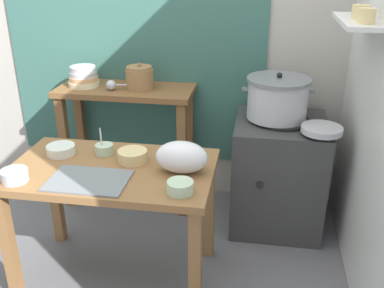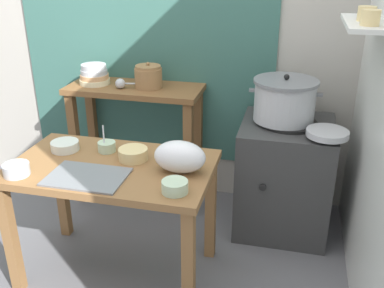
{
  "view_description": "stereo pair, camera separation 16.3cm",
  "coord_description": "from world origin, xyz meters",
  "px_view_note": "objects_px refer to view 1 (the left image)",
  "views": [
    {
      "loc": [
        0.78,
        -2.05,
        1.79
      ],
      "look_at": [
        0.42,
        0.12,
        0.82
      ],
      "focal_mm": 41.31,
      "sensor_mm": 36.0,
      "label": 1
    },
    {
      "loc": [
        0.94,
        -2.02,
        1.79
      ],
      "look_at": [
        0.42,
        0.12,
        0.82
      ],
      "focal_mm": 41.31,
      "sensor_mm": 36.0,
      "label": 2
    }
  ],
  "objects_px": {
    "prep_bowl_2": "(104,149)",
    "prep_bowl_3": "(61,149)",
    "prep_bowl_4": "(180,187)",
    "clay_pot": "(140,78)",
    "serving_tray": "(88,180)",
    "wide_pan": "(322,129)",
    "stove_block": "(278,173)",
    "ladle": "(113,85)",
    "prep_bowl_1": "(14,175)",
    "back_shelf_table": "(127,117)",
    "prep_bowl_0": "(133,156)",
    "bowl_stack_enamel": "(84,77)",
    "prep_table": "(113,185)",
    "plastic_bag": "(182,157)",
    "steamer_pot": "(278,98)"
  },
  "relations": [
    {
      "from": "prep_bowl_2",
      "to": "prep_bowl_3",
      "type": "relative_size",
      "value": 0.95
    },
    {
      "from": "prep_bowl_4",
      "to": "clay_pot",
      "type": "bearing_deg",
      "value": 114.43
    },
    {
      "from": "serving_tray",
      "to": "wide_pan",
      "type": "xyz_separation_m",
      "value": [
        1.2,
        0.71,
        0.07
      ]
    },
    {
      "from": "stove_block",
      "to": "prep_bowl_3",
      "type": "relative_size",
      "value": 4.86
    },
    {
      "from": "ladle",
      "to": "serving_tray",
      "type": "distance_m",
      "value": 1.01
    },
    {
      "from": "clay_pot",
      "to": "ladle",
      "type": "bearing_deg",
      "value": -159.58
    },
    {
      "from": "wide_pan",
      "to": "prep_bowl_1",
      "type": "distance_m",
      "value": 1.75
    },
    {
      "from": "back_shelf_table",
      "to": "prep_bowl_0",
      "type": "distance_m",
      "value": 0.82
    },
    {
      "from": "bowl_stack_enamel",
      "to": "ladle",
      "type": "height_order",
      "value": "bowl_stack_enamel"
    },
    {
      "from": "prep_bowl_2",
      "to": "prep_bowl_4",
      "type": "relative_size",
      "value": 1.18
    },
    {
      "from": "prep_bowl_0",
      "to": "wide_pan",
      "type": "bearing_deg",
      "value": 23.25
    },
    {
      "from": "stove_block",
      "to": "prep_bowl_0",
      "type": "distance_m",
      "value": 1.11
    },
    {
      "from": "prep_table",
      "to": "serving_tray",
      "type": "xyz_separation_m",
      "value": [
        -0.06,
        -0.17,
        0.12
      ]
    },
    {
      "from": "ladle",
      "to": "plastic_bag",
      "type": "height_order",
      "value": "ladle"
    },
    {
      "from": "stove_block",
      "to": "steamer_pot",
      "type": "height_order",
      "value": "steamer_pot"
    },
    {
      "from": "prep_table",
      "to": "serving_tray",
      "type": "relative_size",
      "value": 2.75
    },
    {
      "from": "back_shelf_table",
      "to": "prep_bowl_3",
      "type": "relative_size",
      "value": 5.98
    },
    {
      "from": "stove_block",
      "to": "prep_bowl_3",
      "type": "height_order",
      "value": "stove_block"
    },
    {
      "from": "serving_tray",
      "to": "steamer_pot",
      "type": "bearing_deg",
      "value": 44.52
    },
    {
      "from": "steamer_pot",
      "to": "prep_bowl_1",
      "type": "relative_size",
      "value": 3.37
    },
    {
      "from": "bowl_stack_enamel",
      "to": "plastic_bag",
      "type": "relative_size",
      "value": 0.79
    },
    {
      "from": "prep_table",
      "to": "wide_pan",
      "type": "height_order",
      "value": "wide_pan"
    },
    {
      "from": "back_shelf_table",
      "to": "ladle",
      "type": "bearing_deg",
      "value": -136.02
    },
    {
      "from": "steamer_pot",
      "to": "bowl_stack_enamel",
      "type": "relative_size",
      "value": 2.11
    },
    {
      "from": "prep_table",
      "to": "wide_pan",
      "type": "relative_size",
      "value": 4.41
    },
    {
      "from": "serving_tray",
      "to": "prep_bowl_4",
      "type": "distance_m",
      "value": 0.48
    },
    {
      "from": "wide_pan",
      "to": "prep_bowl_3",
      "type": "height_order",
      "value": "wide_pan"
    },
    {
      "from": "prep_bowl_1",
      "to": "steamer_pot",
      "type": "bearing_deg",
      "value": 36.91
    },
    {
      "from": "prep_bowl_1",
      "to": "prep_table",
      "type": "bearing_deg",
      "value": 27.95
    },
    {
      "from": "prep_bowl_3",
      "to": "prep_bowl_4",
      "type": "distance_m",
      "value": 0.82
    },
    {
      "from": "prep_bowl_4",
      "to": "serving_tray",
      "type": "bearing_deg",
      "value": 175.73
    },
    {
      "from": "prep_table",
      "to": "ladle",
      "type": "bearing_deg",
      "value": 107.1
    },
    {
      "from": "clay_pot",
      "to": "plastic_bag",
      "type": "xyz_separation_m",
      "value": [
        0.45,
        -0.85,
        -0.17
      ]
    },
    {
      "from": "stove_block",
      "to": "prep_bowl_1",
      "type": "bearing_deg",
      "value": -144.48
    },
    {
      "from": "prep_bowl_3",
      "to": "prep_bowl_2",
      "type": "bearing_deg",
      "value": 9.39
    },
    {
      "from": "steamer_pot",
      "to": "prep_bowl_0",
      "type": "height_order",
      "value": "steamer_pot"
    },
    {
      "from": "clay_pot",
      "to": "plastic_bag",
      "type": "relative_size",
      "value": 0.7
    },
    {
      "from": "prep_table",
      "to": "clay_pot",
      "type": "relative_size",
      "value": 5.75
    },
    {
      "from": "prep_table",
      "to": "steamer_pot",
      "type": "bearing_deg",
      "value": 40.66
    },
    {
      "from": "back_shelf_table",
      "to": "prep_bowl_3",
      "type": "distance_m",
      "value": 0.77
    },
    {
      "from": "wide_pan",
      "to": "prep_bowl_3",
      "type": "xyz_separation_m",
      "value": [
        -1.48,
        -0.42,
        -0.05
      ]
    },
    {
      "from": "prep_table",
      "to": "wide_pan",
      "type": "xyz_separation_m",
      "value": [
        1.14,
        0.54,
        0.19
      ]
    },
    {
      "from": "stove_block",
      "to": "clay_pot",
      "type": "relative_size",
      "value": 4.07
    },
    {
      "from": "prep_table",
      "to": "prep_bowl_2",
      "type": "distance_m",
      "value": 0.23
    },
    {
      "from": "clay_pot",
      "to": "prep_bowl_2",
      "type": "height_order",
      "value": "clay_pot"
    },
    {
      "from": "prep_table",
      "to": "back_shelf_table",
      "type": "bearing_deg",
      "value": 101.63
    },
    {
      "from": "prep_bowl_1",
      "to": "prep_bowl_4",
      "type": "xyz_separation_m",
      "value": [
        0.84,
        0.02,
        -0.0
      ]
    },
    {
      "from": "bowl_stack_enamel",
      "to": "prep_bowl_0",
      "type": "height_order",
      "value": "bowl_stack_enamel"
    },
    {
      "from": "prep_bowl_3",
      "to": "wide_pan",
      "type": "bearing_deg",
      "value": 16.01
    },
    {
      "from": "wide_pan",
      "to": "prep_bowl_2",
      "type": "bearing_deg",
      "value": -162.73
    }
  ]
}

